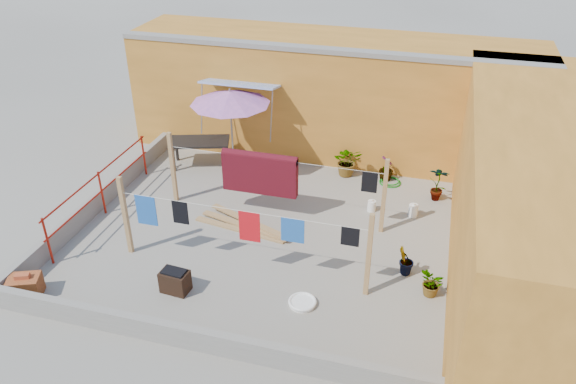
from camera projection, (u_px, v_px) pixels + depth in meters
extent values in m
plane|color=#9E998E|center=(264.00, 233.00, 12.50)|extent=(80.00, 80.00, 0.00)
cube|color=orange|center=(332.00, 95.00, 15.48)|extent=(11.00, 2.40, 3.20)
cube|color=gray|center=(325.00, 50.00, 13.83)|extent=(11.00, 0.35, 0.12)
cube|color=#2D51B2|center=(240.00, 84.00, 14.36)|extent=(2.00, 0.79, 0.22)
cylinder|color=gray|center=(202.00, 109.00, 14.60)|extent=(0.03, 0.30, 1.28)
cylinder|color=gray|center=(271.00, 117.00, 14.15)|extent=(0.03, 0.30, 1.28)
cube|color=orange|center=(526.00, 205.00, 10.48)|extent=(2.40, 9.00, 3.20)
cube|color=gray|center=(198.00, 339.00, 9.41)|extent=(8.30, 0.16, 0.44)
cube|color=gray|center=(100.00, 199.00, 13.34)|extent=(0.16, 7.30, 0.44)
cylinder|color=#A31C10|center=(48.00, 241.00, 11.29)|extent=(0.05, 0.05, 1.10)
cylinder|color=#A31C10|center=(102.00, 193.00, 12.95)|extent=(0.05, 0.05, 1.10)
cylinder|color=#A31C10|center=(144.00, 156.00, 14.62)|extent=(0.05, 0.05, 1.10)
cylinder|color=#A31C10|center=(98.00, 174.00, 12.70)|extent=(0.04, 4.20, 0.04)
cylinder|color=#A31C10|center=(102.00, 191.00, 12.93)|extent=(0.04, 4.20, 0.04)
cube|color=tan|center=(125.00, 216.00, 11.47)|extent=(0.09, 0.09, 1.80)
cube|color=tan|center=(369.00, 255.00, 10.30)|extent=(0.09, 0.09, 1.80)
cube|color=tan|center=(384.00, 196.00, 12.13)|extent=(0.09, 0.09, 1.80)
cube|color=tan|center=(173.00, 167.00, 13.29)|extent=(0.09, 0.09, 1.80)
cylinder|color=silver|center=(239.00, 211.00, 10.60)|extent=(5.00, 0.01, 0.01)
cylinder|color=silver|center=(273.00, 160.00, 12.43)|extent=(5.00, 0.01, 0.01)
cube|color=#4C0C16|center=(260.00, 174.00, 12.72)|extent=(1.75, 0.22, 0.93)
cube|color=black|center=(369.00, 182.00, 12.05)|extent=(0.34, 0.02, 0.49)
cube|color=brown|center=(251.00, 167.00, 12.69)|extent=(0.40, 0.02, 0.52)
cube|color=#2057AD|center=(146.00, 210.00, 11.24)|extent=(0.44, 0.02, 0.67)
cube|color=black|center=(180.00, 212.00, 11.02)|extent=(0.33, 0.02, 0.51)
cube|color=red|center=(249.00, 227.00, 10.73)|extent=(0.42, 0.02, 0.66)
cube|color=#2057AD|center=(293.00, 230.00, 10.49)|extent=(0.45, 0.02, 0.52)
cube|color=black|center=(350.00, 237.00, 10.21)|extent=(0.34, 0.02, 0.40)
cylinder|color=gray|center=(234.00, 174.00, 14.83)|extent=(0.36, 0.36, 0.06)
cylinder|color=gray|center=(232.00, 136.00, 14.27)|extent=(0.04, 0.04, 2.29)
cone|color=#CE6FB5|center=(230.00, 97.00, 13.75)|extent=(2.25, 2.25, 0.32)
cylinder|color=gray|center=(230.00, 90.00, 13.66)|extent=(0.04, 0.04, 0.10)
cube|color=black|center=(200.00, 142.00, 14.99)|extent=(1.73, 1.22, 0.06)
cube|color=black|center=(174.00, 159.00, 14.88)|extent=(0.06, 0.06, 0.68)
cube|color=black|center=(177.00, 149.00, 15.42)|extent=(0.06, 0.06, 0.68)
cube|color=black|center=(225.00, 158.00, 14.93)|extent=(0.06, 0.06, 0.68)
cube|color=black|center=(227.00, 148.00, 15.47)|extent=(0.06, 0.06, 0.68)
cube|color=#9C4F24|center=(25.00, 287.00, 10.60)|extent=(0.70, 0.61, 0.42)
cube|color=#B6532A|center=(22.00, 276.00, 10.47)|extent=(0.29, 0.22, 0.08)
cube|color=tan|center=(239.00, 230.00, 12.59)|extent=(2.23, 0.51, 0.04)
cube|color=tan|center=(244.00, 225.00, 12.64)|extent=(2.20, 0.70, 0.04)
cube|color=tan|center=(249.00, 221.00, 12.70)|extent=(2.13, 0.99, 0.04)
cube|color=black|center=(175.00, 281.00, 10.71)|extent=(0.56, 0.40, 0.44)
cube|color=black|center=(174.00, 271.00, 10.59)|extent=(0.46, 0.30, 0.04)
cylinder|color=white|center=(302.00, 303.00, 10.47)|extent=(0.50, 0.50, 0.07)
torus|color=white|center=(302.00, 302.00, 10.45)|extent=(0.53, 0.53, 0.05)
cylinder|color=white|center=(413.00, 210.00, 13.05)|extent=(0.22, 0.22, 0.30)
cylinder|color=white|center=(414.00, 204.00, 12.97)|extent=(0.06, 0.06, 0.05)
cylinder|color=white|center=(372.00, 206.00, 13.25)|extent=(0.20, 0.20, 0.27)
cylinder|color=white|center=(372.00, 200.00, 13.17)|extent=(0.05, 0.05, 0.04)
torus|color=#19731A|center=(390.00, 182.00, 14.47)|extent=(0.56, 0.56, 0.04)
torus|color=#19731A|center=(390.00, 181.00, 14.45)|extent=(0.48, 0.48, 0.04)
imported|color=#235D1A|center=(347.00, 161.00, 14.65)|extent=(0.87, 0.80, 0.82)
imported|color=#235D1A|center=(386.00, 169.00, 14.46)|extent=(0.48, 0.48, 0.67)
imported|color=#235D1A|center=(438.00, 183.00, 13.53)|extent=(0.54, 0.41, 0.92)
imported|color=#235D1A|center=(405.00, 261.00, 11.09)|extent=(0.44, 0.46, 0.65)
imported|color=#235D1A|center=(432.00, 284.00, 10.55)|extent=(0.50, 0.56, 0.56)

